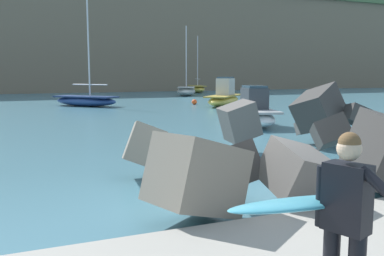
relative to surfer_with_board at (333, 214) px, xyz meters
The scene contains 11 objects.
ground_plane 4.92m from the surfer_with_board, 72.37° to the left, with size 400.00×400.00×0.00m, color #42707F.
breakwater_jetty 6.92m from the surfer_with_board, 66.99° to the left, with size 31.92×8.08×2.40m.
surfer_with_board is the anchor object (origin of this frame).
boat_near_left 17.00m from the surfer_with_board, 61.51° to the left, with size 2.98×5.63×1.95m.
boat_near_centre 52.95m from the surfer_with_board, 67.95° to the left, with size 2.75×5.31×7.51m.
boat_near_right 29.39m from the surfer_with_board, 64.80° to the left, with size 5.22×5.37×2.28m.
boat_mid_right 44.65m from the surfer_with_board, 69.79° to the left, with size 3.56×4.72×7.95m.
boat_far_left 30.48m from the surfer_with_board, 85.58° to the left, with size 5.12×5.40×8.11m.
mooring_buoy_middle 30.63m from the surfer_with_board, 69.31° to the left, with size 0.44×0.44×0.44m.
headland_bluff 81.18m from the surfer_with_board, 72.02° to the left, with size 91.61×45.42×16.07m.
station_building_central 91.14m from the surfer_with_board, 67.42° to the left, with size 6.88×5.03×4.73m.
Camera 1 is at (-3.95, -7.32, 2.50)m, focal length 38.95 mm.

